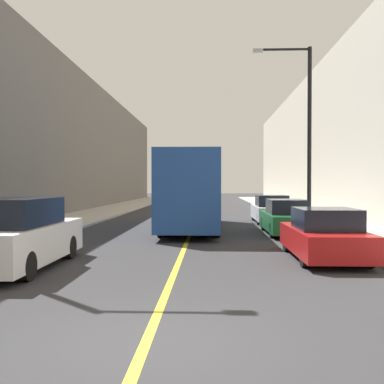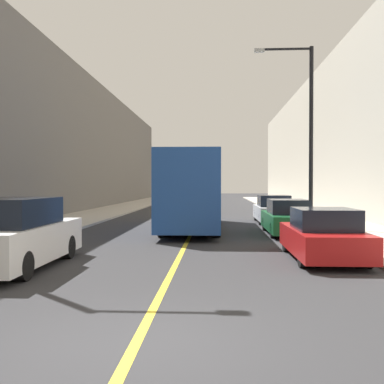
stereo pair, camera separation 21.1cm
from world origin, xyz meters
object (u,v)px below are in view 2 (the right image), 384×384
at_px(car_right_mid, 287,219).
at_px(car_right_near, 323,236).
at_px(car_right_far, 273,210).
at_px(street_lamp_right, 306,125).
at_px(bus, 193,190).
at_px(parked_suv_left, 15,236).

bearing_deg(car_right_mid, car_right_near, -89.91).
xyz_separation_m(car_right_near, car_right_far, (0.13, 12.47, 0.03)).
height_order(car_right_far, street_lamp_right, street_lamp_right).
relative_size(bus, car_right_near, 2.39).
xyz_separation_m(bus, car_right_near, (4.21, -8.51, -1.22)).
bearing_deg(car_right_far, car_right_near, -90.61).
height_order(car_right_near, car_right_far, car_right_far).
distance_m(parked_suv_left, car_right_near, 8.51).
bearing_deg(car_right_near, street_lamp_right, 81.93).
relative_size(car_right_near, car_right_mid, 0.93).
bearing_deg(parked_suv_left, car_right_far, 59.43).
bearing_deg(car_right_near, bus, 116.30).
bearing_deg(car_right_far, street_lamp_right, -72.92).
relative_size(car_right_near, street_lamp_right, 0.51).
xyz_separation_m(parked_suv_left, car_right_far, (8.45, 14.30, -0.15)).
height_order(car_right_near, car_right_mid, car_right_mid).
bearing_deg(bus, car_right_far, 42.36).
relative_size(parked_suv_left, street_lamp_right, 0.57).
bearing_deg(car_right_mid, car_right_far, 88.63).
bearing_deg(street_lamp_right, car_right_near, -98.07).
xyz_separation_m(car_right_mid, street_lamp_right, (1.26, 2.31, 4.36)).
height_order(parked_suv_left, car_right_mid, parked_suv_left).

